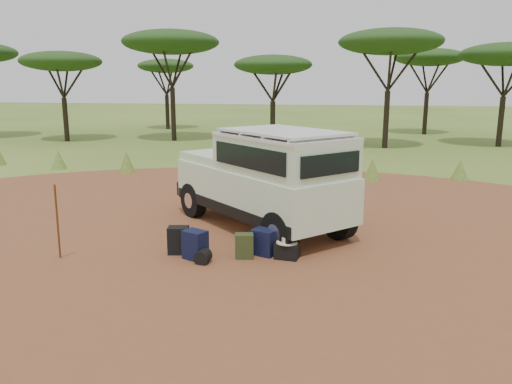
% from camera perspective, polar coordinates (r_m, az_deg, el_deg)
% --- Properties ---
extents(ground, '(140.00, 140.00, 0.00)m').
position_cam_1_polar(ground, '(9.82, -2.95, -7.36)').
color(ground, '#4C6D26').
rests_on(ground, ground).
extents(dirt_clearing, '(23.00, 23.00, 0.01)m').
position_cam_1_polar(dirt_clearing, '(9.81, -2.95, -7.34)').
color(dirt_clearing, brown).
rests_on(dirt_clearing, ground).
extents(grass_fringe, '(36.60, 1.60, 0.90)m').
position_cam_1_polar(grass_fringe, '(18.00, 3.90, 3.04)').
color(grass_fringe, '#4C6D26').
rests_on(grass_fringe, ground).
extents(acacia_treeline, '(46.70, 13.20, 6.26)m').
position_cam_1_polar(acacia_treeline, '(28.86, 8.10, 15.33)').
color(acacia_treeline, black).
rests_on(acacia_treeline, ground).
extents(safari_vehicle, '(4.73, 4.62, 2.33)m').
position_cam_1_polar(safari_vehicle, '(11.37, 1.02, 1.27)').
color(safari_vehicle, silver).
rests_on(safari_vehicle, ground).
extents(walking_staff, '(0.28, 0.38, 1.53)m').
position_cam_1_polar(walking_staff, '(10.02, -21.74, -3.25)').
color(walking_staff, brown).
rests_on(walking_staff, ground).
extents(backpack_black, '(0.45, 0.36, 0.55)m').
position_cam_1_polar(backpack_black, '(9.99, -8.85, -5.47)').
color(backpack_black, black).
rests_on(backpack_black, ground).
extents(backpack_navy, '(0.53, 0.47, 0.57)m').
position_cam_1_polar(backpack_navy, '(9.64, -6.96, -6.03)').
color(backpack_navy, black).
rests_on(backpack_navy, ground).
extents(backpack_olive, '(0.40, 0.32, 0.48)m').
position_cam_1_polar(backpack_olive, '(9.64, -1.36, -6.20)').
color(backpack_olive, '#2D3B1B').
rests_on(backpack_olive, ground).
extents(duffel_navy, '(0.55, 0.49, 0.51)m').
position_cam_1_polar(duffel_navy, '(9.82, 0.96, -5.76)').
color(duffel_navy, black).
rests_on(duffel_navy, ground).
extents(hard_case, '(0.49, 0.38, 0.32)m').
position_cam_1_polar(hard_case, '(9.65, 3.56, -6.71)').
color(hard_case, black).
rests_on(hard_case, ground).
extents(stuff_sack, '(0.30, 0.30, 0.27)m').
position_cam_1_polar(stuff_sack, '(9.44, -6.07, -7.35)').
color(stuff_sack, black).
rests_on(stuff_sack, ground).
extents(safari_hat, '(0.41, 0.41, 0.12)m').
position_cam_1_polar(safari_hat, '(9.59, 3.58, -5.56)').
color(safari_hat, beige).
rests_on(safari_hat, hard_case).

